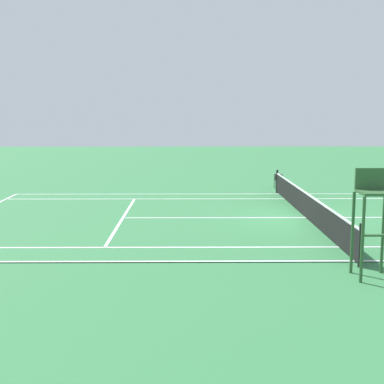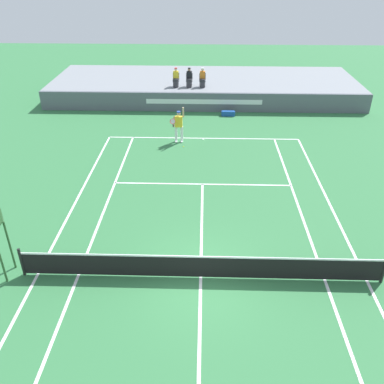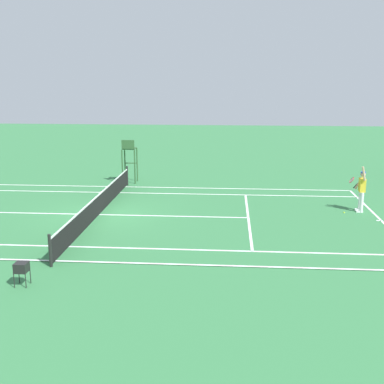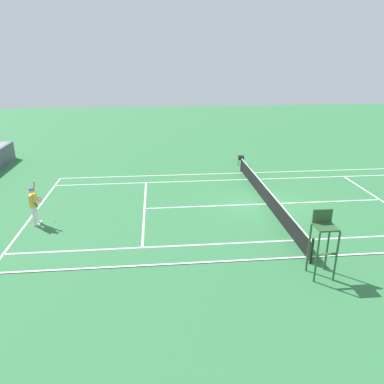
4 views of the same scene
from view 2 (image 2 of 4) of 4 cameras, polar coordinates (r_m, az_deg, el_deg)
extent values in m
plane|color=#337542|center=(14.13, 1.20, -11.74)|extent=(80.00, 80.00, 0.00)
cube|color=#337542|center=(14.12, 1.21, -11.71)|extent=(10.98, 23.78, 0.02)
cube|color=white|center=(24.29, 1.57, 7.40)|extent=(10.98, 0.10, 0.01)
cube|color=white|center=(15.15, -20.41, -10.53)|extent=(0.10, 23.78, 0.01)
cube|color=white|center=(15.13, 22.92, -11.21)|extent=(0.10, 23.78, 0.01)
cube|color=white|center=(14.71, -15.33, -10.94)|extent=(0.10, 23.78, 0.01)
cube|color=white|center=(14.69, 17.80, -11.46)|extent=(0.10, 23.78, 0.01)
cube|color=white|center=(19.35, 1.45, 1.09)|extent=(8.22, 0.10, 0.01)
cube|color=white|center=(14.11, 1.21, -11.67)|extent=(0.10, 12.80, 0.01)
cube|color=white|center=(24.20, 1.57, 7.31)|extent=(0.10, 0.20, 0.01)
cylinder|color=black|center=(15.01, -22.37, -8.88)|extent=(0.10, 0.10, 1.07)
cylinder|color=black|center=(14.99, 24.93, -9.62)|extent=(0.10, 0.10, 1.07)
cube|color=black|center=(13.81, 1.23, -10.26)|extent=(11.78, 0.02, 0.84)
cube|color=white|center=(13.54, 1.25, -8.91)|extent=(11.78, 0.03, 0.06)
cube|color=#565B66|center=(28.53, 1.66, 12.25)|extent=(22.19, 0.24, 1.28)
cube|color=silver|center=(28.39, 1.66, 12.30)|extent=(7.77, 0.01, 0.32)
cube|color=gray|center=(32.14, 1.70, 14.32)|extent=(22.19, 7.30, 1.28)
cube|color=#474C56|center=(29.68, -2.22, 15.07)|extent=(0.44, 0.44, 0.06)
cube|color=#474C56|center=(29.81, -2.20, 15.64)|extent=(0.44, 0.06, 0.44)
cylinder|color=#4C4C51|center=(29.58, -1.88, 14.58)|extent=(0.04, 0.04, 0.38)
cylinder|color=#4C4C51|center=(29.61, -2.58, 14.58)|extent=(0.04, 0.04, 0.38)
cube|color=#2D2D33|center=(29.56, -2.24, 15.17)|extent=(0.34, 0.44, 0.16)
cube|color=#2D2D33|center=(29.44, -2.25, 14.56)|extent=(0.30, 0.14, 0.44)
cube|color=yellow|center=(29.65, -2.23, 15.79)|extent=(0.36, 0.22, 0.52)
sphere|color=beige|center=(29.56, -2.24, 16.49)|extent=(0.20, 0.20, 0.20)
cylinder|color=red|center=(29.53, -2.25, 16.66)|extent=(0.19, 0.19, 0.05)
cube|color=#474C56|center=(29.63, -0.38, 15.07)|extent=(0.44, 0.44, 0.06)
cube|color=#474C56|center=(29.76, -0.37, 15.63)|extent=(0.44, 0.06, 0.44)
cylinder|color=#4C4C51|center=(29.54, -0.04, 14.58)|extent=(0.04, 0.04, 0.38)
cylinder|color=#4C4C51|center=(29.55, -0.74, 14.58)|extent=(0.04, 0.04, 0.38)
cube|color=#2D2D33|center=(29.52, -0.39, 15.17)|extent=(0.34, 0.44, 0.16)
cube|color=#2D2D33|center=(29.40, -0.40, 14.56)|extent=(0.30, 0.14, 0.44)
cube|color=black|center=(29.60, -0.38, 15.79)|extent=(0.36, 0.22, 0.52)
sphere|color=#A37556|center=(29.51, -0.38, 16.48)|extent=(0.20, 0.20, 0.20)
cylinder|color=black|center=(29.49, -0.38, 16.65)|extent=(0.19, 0.19, 0.05)
cube|color=#474C56|center=(29.61, 1.44, 15.05)|extent=(0.44, 0.44, 0.06)
cube|color=#474C56|center=(29.74, 1.45, 15.61)|extent=(0.44, 0.06, 0.44)
cylinder|color=#4C4C51|center=(29.53, 1.79, 14.56)|extent=(0.04, 0.04, 0.38)
cylinder|color=#4C4C51|center=(29.53, 1.08, 14.57)|extent=(0.04, 0.04, 0.38)
cube|color=#2D2D33|center=(29.50, 1.44, 15.15)|extent=(0.34, 0.44, 0.16)
cube|color=#2D2D33|center=(29.38, 1.43, 14.54)|extent=(0.30, 0.14, 0.44)
cube|color=orange|center=(29.58, 1.45, 15.77)|extent=(0.36, 0.22, 0.52)
sphere|color=beige|center=(29.49, 1.46, 16.47)|extent=(0.20, 0.20, 0.20)
cylinder|color=white|center=(29.47, 1.47, 16.64)|extent=(0.19, 0.19, 0.05)
cylinder|color=white|center=(23.68, -1.41, 7.92)|extent=(0.15, 0.15, 0.92)
cylinder|color=white|center=(23.71, -2.19, 7.94)|extent=(0.15, 0.15, 0.92)
cube|color=white|center=(23.78, -1.41, 6.96)|extent=(0.13, 0.28, 0.10)
cube|color=white|center=(23.81, -2.18, 6.97)|extent=(0.13, 0.28, 0.10)
cube|color=yellow|center=(23.41, -1.83, 9.65)|extent=(0.41, 0.25, 0.60)
sphere|color=tan|center=(23.25, -1.85, 10.74)|extent=(0.22, 0.22, 0.22)
cylinder|color=#2D4CA8|center=(23.22, -1.85, 10.95)|extent=(0.21, 0.21, 0.06)
cylinder|color=tan|center=(23.17, -1.21, 10.91)|extent=(0.10, 0.22, 0.61)
cylinder|color=tan|center=(23.34, -2.50, 9.62)|extent=(0.10, 0.33, 0.56)
cylinder|color=black|center=(23.28, -2.62, 9.22)|extent=(0.04, 0.19, 0.25)
torus|color=red|center=(23.02, -2.67, 9.67)|extent=(0.31, 0.20, 0.26)
cylinder|color=silver|center=(23.02, -2.67, 9.67)|extent=(0.28, 0.17, 0.22)
sphere|color=#D1E533|center=(23.15, -1.19, 6.24)|extent=(0.07, 0.07, 0.07)
cylinder|color=#2D562D|center=(14.72, -24.81, -8.32)|extent=(0.07, 0.07, 1.90)
cylinder|color=#2D562D|center=(15.21, -23.77, -6.71)|extent=(0.07, 0.07, 1.90)
cube|color=#194799|center=(27.95, 5.00, 10.72)|extent=(0.85, 0.33, 0.32)
cylinder|color=#194799|center=(27.93, 4.12, 10.74)|extent=(0.07, 0.32, 0.32)
cylinder|color=#194799|center=(27.96, 5.87, 10.69)|extent=(0.07, 0.32, 0.32)
camera|label=1|loc=(24.07, -47.92, 6.34)|focal=49.45mm
camera|label=3|loc=(26.03, 53.83, 10.39)|focal=46.29mm
camera|label=4|loc=(24.01, -47.97, 16.19)|focal=34.44mm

